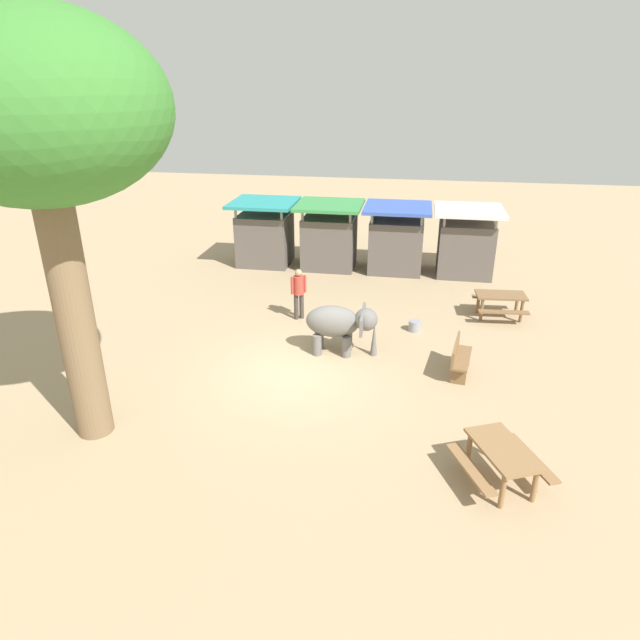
% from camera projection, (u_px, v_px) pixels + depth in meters
% --- Properties ---
extents(ground_plane, '(60.00, 60.00, 0.00)m').
position_uv_depth(ground_plane, '(293.00, 374.00, 14.18)').
color(ground_plane, tan).
extents(elephant, '(1.96, 1.33, 1.36)m').
position_uv_depth(elephant, '(340.00, 324.00, 14.91)').
color(elephant, slate).
rests_on(elephant, ground_plane).
extents(person_handler, '(0.44, 0.32, 1.62)m').
position_uv_depth(person_handler, '(299.00, 290.00, 17.04)').
color(person_handler, '#3F3833').
rests_on(person_handler, ground_plane).
extents(shade_tree_main, '(4.68, 4.29, 8.15)m').
position_uv_depth(shade_tree_main, '(36.00, 117.00, 9.36)').
color(shade_tree_main, brown).
rests_on(shade_tree_main, ground_plane).
extents(wooden_bench, '(0.62, 1.45, 0.88)m').
position_uv_depth(wooden_bench, '(459.00, 357.00, 14.00)').
color(wooden_bench, brown).
rests_on(wooden_bench, ground_plane).
extents(picnic_table_near, '(1.97, 1.98, 0.78)m').
position_uv_depth(picnic_table_near, '(502.00, 457.00, 10.15)').
color(picnic_table_near, olive).
rests_on(picnic_table_near, ground_plane).
extents(picnic_table_far, '(1.61, 1.59, 0.78)m').
position_uv_depth(picnic_table_far, '(500.00, 300.00, 17.26)').
color(picnic_table_far, brown).
rests_on(picnic_table_far, ground_plane).
extents(market_stall_teal, '(2.50, 2.50, 2.52)m').
position_uv_depth(market_stall_teal, '(265.00, 236.00, 22.12)').
color(market_stall_teal, '#59514C').
rests_on(market_stall_teal, ground_plane).
extents(market_stall_green, '(2.50, 2.50, 2.52)m').
position_uv_depth(market_stall_green, '(329.00, 239.00, 21.71)').
color(market_stall_green, '#59514C').
rests_on(market_stall_green, ground_plane).
extents(market_stall_blue, '(2.50, 2.50, 2.52)m').
position_uv_depth(market_stall_blue, '(396.00, 242.00, 21.30)').
color(market_stall_blue, '#59514C').
rests_on(market_stall_blue, ground_plane).
extents(market_stall_white, '(2.50, 2.50, 2.52)m').
position_uv_depth(market_stall_white, '(465.00, 245.00, 20.90)').
color(market_stall_white, '#59514C').
rests_on(market_stall_white, ground_plane).
extents(feed_bucket, '(0.36, 0.36, 0.32)m').
position_uv_depth(feed_bucket, '(415.00, 326.00, 16.51)').
color(feed_bucket, gray).
rests_on(feed_bucket, ground_plane).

